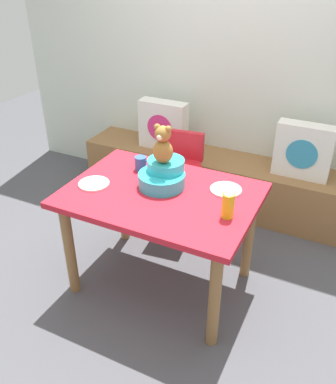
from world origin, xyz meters
TOP-DOWN VIEW (x-y plane):
  - ground_plane at (0.00, 0.00)m, footprint 8.00×8.00m
  - back_wall at (0.00, 1.45)m, footprint 4.40×0.10m
  - window_bench at (0.00, 1.18)m, footprint 2.60×0.44m
  - pillow_floral_left at (-0.57, 1.16)m, footprint 0.44×0.15m
  - pillow_floral_right at (0.67, 1.16)m, footprint 0.44×0.15m
  - dining_table at (0.00, 0.00)m, footprint 1.19×0.85m
  - highchair at (-0.20, 0.74)m, footprint 0.35×0.48m
  - infant_seat_teal at (-0.03, 0.09)m, footprint 0.30×0.33m
  - teddy_bear at (-0.03, 0.09)m, footprint 0.13×0.12m
  - ketchup_bottle at (0.46, -0.07)m, footprint 0.07×0.07m
  - coffee_mug at (-0.26, 0.22)m, footprint 0.12×0.08m
  - dinner_plate_near at (0.36, 0.20)m, footprint 0.20×0.20m
  - dinner_plate_far at (-0.43, -0.10)m, footprint 0.20×0.20m

SIDE VIEW (x-z plane):
  - ground_plane at x=0.00m, z-range 0.00..0.00m
  - window_bench at x=0.00m, z-range 0.00..0.46m
  - highchair at x=-0.20m, z-range 0.13..0.92m
  - dining_table at x=0.00m, z-range 0.26..1.00m
  - pillow_floral_left at x=-0.57m, z-range 0.46..0.90m
  - pillow_floral_right at x=0.67m, z-range 0.46..0.90m
  - dinner_plate_near at x=0.36m, z-range 0.74..0.75m
  - dinner_plate_far at x=-0.43m, z-range 0.74..0.75m
  - coffee_mug at x=-0.26m, z-range 0.74..0.84m
  - infant_seat_teal at x=-0.03m, z-range 0.73..0.89m
  - ketchup_bottle at x=0.46m, z-range 0.73..0.92m
  - teddy_bear at x=-0.03m, z-range 0.89..1.14m
  - back_wall at x=0.00m, z-range 0.00..2.60m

